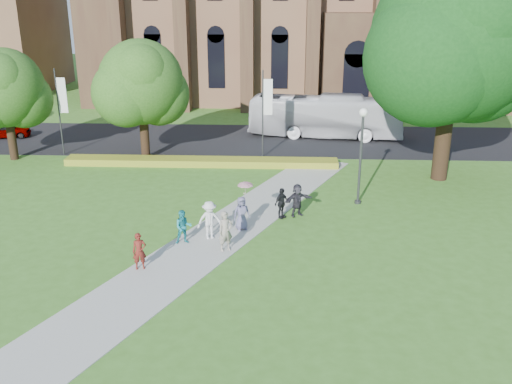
{
  "coord_description": "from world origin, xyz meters",
  "views": [
    {
      "loc": [
        3.28,
        -22.8,
        11.07
      ],
      "look_at": [
        2.07,
        3.59,
        1.6
      ],
      "focal_mm": 40.0,
      "sensor_mm": 36.0,
      "label": 1
    }
  ],
  "objects_px": {
    "streetlamp": "(361,145)",
    "car_0": "(5,130)",
    "tour_coach": "(325,116)",
    "pedestrian_0": "(139,251)",
    "large_tree": "(454,39)"
  },
  "relations": [
    {
      "from": "large_tree",
      "to": "tour_coach",
      "type": "bearing_deg",
      "value": 121.91
    },
    {
      "from": "streetlamp",
      "to": "car_0",
      "type": "xyz_separation_m",
      "value": [
        -25.77,
        13.25,
        -2.64
      ]
    },
    {
      "from": "streetlamp",
      "to": "pedestrian_0",
      "type": "height_order",
      "value": "streetlamp"
    },
    {
      "from": "streetlamp",
      "to": "tour_coach",
      "type": "relative_size",
      "value": 0.44
    },
    {
      "from": "large_tree",
      "to": "car_0",
      "type": "distance_m",
      "value": 33.38
    },
    {
      "from": "streetlamp",
      "to": "large_tree",
      "type": "height_order",
      "value": "large_tree"
    },
    {
      "from": "tour_coach",
      "to": "car_0",
      "type": "height_order",
      "value": "tour_coach"
    },
    {
      "from": "streetlamp",
      "to": "large_tree",
      "type": "distance_m",
      "value": 8.73
    },
    {
      "from": "pedestrian_0",
      "to": "large_tree",
      "type": "bearing_deg",
      "value": 21.13
    },
    {
      "from": "large_tree",
      "to": "pedestrian_0",
      "type": "relative_size",
      "value": 8.36
    },
    {
      "from": "car_0",
      "to": "pedestrian_0",
      "type": "height_order",
      "value": "pedestrian_0"
    },
    {
      "from": "tour_coach",
      "to": "pedestrian_0",
      "type": "bearing_deg",
      "value": 165.96
    },
    {
      "from": "streetlamp",
      "to": "pedestrian_0",
      "type": "relative_size",
      "value": 3.32
    },
    {
      "from": "streetlamp",
      "to": "car_0",
      "type": "distance_m",
      "value": 29.1
    },
    {
      "from": "car_0",
      "to": "streetlamp",
      "type": "bearing_deg",
      "value": -131.43
    }
  ]
}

